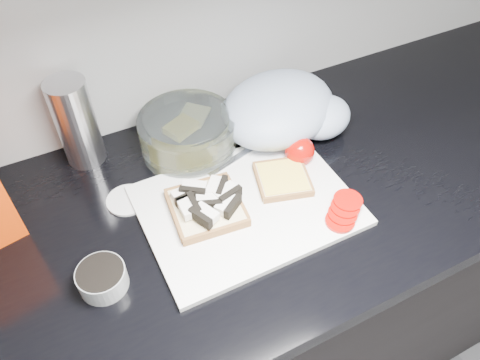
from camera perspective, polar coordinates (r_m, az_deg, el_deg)
name	(u,v)px	position (r m, az deg, el deg)	size (l,w,h in m)	color
base_cabinet	(215,319)	(1.31, -3.08, -16.62)	(3.50, 0.60, 0.86)	black
countertop	(206,214)	(0.93, -4.17, -4.18)	(3.50, 0.64, 0.04)	black
cutting_board	(247,205)	(0.91, 0.85, -3.12)	(0.40, 0.30, 0.01)	white
bread_left	(206,205)	(0.89, -4.13, -3.04)	(0.15, 0.15, 0.04)	#F9E8AF
bread_right	(283,179)	(0.95, 5.22, 0.15)	(0.13, 0.13, 0.02)	#F9E8AF
tomato_slices	(344,211)	(0.91, 12.56, -3.66)	(0.10, 0.09, 0.02)	#B00A04
knife	(252,147)	(1.02, 1.42, 3.98)	(0.19, 0.07, 0.01)	#B5B4B9
seed_tub	(102,278)	(0.83, -16.47, -11.34)	(0.08, 0.08, 0.04)	#939797
tub_lid	(127,200)	(0.95, -13.58, -2.38)	(0.08, 0.08, 0.01)	silver
glass_bowl	(188,134)	(1.01, -6.37, 5.58)	(0.21, 0.21, 0.09)	silver
steel_canister	(76,123)	(1.00, -19.31, 6.59)	(0.08, 0.08, 0.19)	#BAB9BE
grocery_bag	(284,109)	(1.05, 5.44, 8.56)	(0.33, 0.29, 0.12)	#A5B3CB
whole_tomatoes	(300,151)	(0.99, 7.28, 3.52)	(0.06, 0.06, 0.06)	#B00A04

